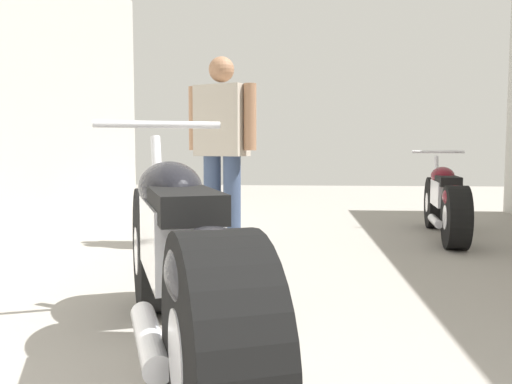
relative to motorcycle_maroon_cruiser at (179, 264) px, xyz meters
name	(u,v)px	position (x,y,z in m)	size (l,w,h in m)	color
ground_plane	(337,281)	(0.77, 1.53, -0.45)	(18.44, 18.44, 0.00)	gray
motorcycle_maroon_cruiser	(179,264)	(0.00, 0.00, 0.00)	(1.09, 2.23, 1.07)	black
motorcycle_black_naked	(445,202)	(2.01, 3.41, -0.07)	(0.58, 1.92, 0.89)	black
mechanic_in_blue	(222,140)	(-0.20, 2.78, 0.55)	(0.69, 0.41, 1.75)	#384766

